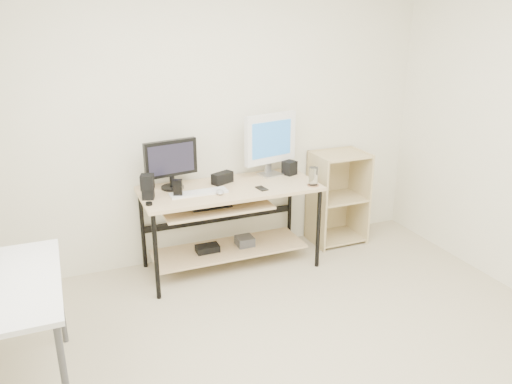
{
  "coord_description": "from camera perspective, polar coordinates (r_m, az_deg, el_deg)",
  "views": [
    {
      "loc": [
        -1.31,
        -2.11,
        2.11
      ],
      "look_at": [
        0.09,
        1.3,
        0.81
      ],
      "focal_mm": 35.0,
      "sensor_mm": 36.0,
      "label": 1
    }
  ],
  "objects": [
    {
      "name": "white_imac",
      "position": [
        4.44,
        1.67,
        5.92
      ],
      "size": [
        0.52,
        0.17,
        0.56
      ],
      "rotation": [
        0.0,
        0.0,
        0.23
      ],
      "color": "silver",
      "rests_on": "desk"
    },
    {
      "name": "black_monitor",
      "position": [
        4.16,
        -9.69,
        3.48
      ],
      "size": [
        0.45,
        0.19,
        0.41
      ],
      "rotation": [
        0.0,
        0.0,
        0.18
      ],
      "color": "black",
      "rests_on": "desk"
    },
    {
      "name": "audio_controller",
      "position": [
        4.0,
        -8.92,
        0.42
      ],
      "size": [
        0.08,
        0.07,
        0.14
      ],
      "primitive_type": "cube",
      "rotation": [
        0.0,
        0.0,
        -0.37
      ],
      "color": "black",
      "rests_on": "desk"
    },
    {
      "name": "smartphone",
      "position": [
        4.16,
        0.65,
        0.41
      ],
      "size": [
        0.08,
        0.13,
        0.01
      ],
      "primitive_type": "cube",
      "rotation": [
        0.0,
        0.0,
        0.13
      ],
      "color": "black",
      "rests_on": "desk"
    },
    {
      "name": "keyboard",
      "position": [
        4.07,
        -6.55,
        -0.09
      ],
      "size": [
        0.47,
        0.14,
        0.02
      ],
      "primitive_type": "cube",
      "rotation": [
        0.0,
        0.0,
        -0.01
      ],
      "color": "white",
      "rests_on": "desk"
    },
    {
      "name": "mouse",
      "position": [
        4.05,
        -4.14,
        0.01
      ],
      "size": [
        0.09,
        0.12,
        0.04
      ],
      "primitive_type": "ellipsoid",
      "rotation": [
        0.0,
        0.0,
        -0.26
      ],
      "color": "#B4B4B9",
      "rests_on": "desk"
    },
    {
      "name": "side_table",
      "position": [
        3.09,
        -26.87,
        -10.6
      ],
      "size": [
        0.6,
        1.0,
        0.75
      ],
      "color": "white",
      "rests_on": "ground"
    },
    {
      "name": "room",
      "position": [
        2.58,
        5.88,
        1.41
      ],
      "size": [
        4.01,
        4.01,
        2.62
      ],
      "color": "#C5B798",
      "rests_on": "ground"
    },
    {
      "name": "speaker_left",
      "position": [
        4.0,
        -12.28,
        0.65
      ],
      "size": [
        0.13,
        0.13,
        0.2
      ],
      "rotation": [
        0.0,
        0.0,
        -0.33
      ],
      "color": "black",
      "rests_on": "desk"
    },
    {
      "name": "desk",
      "position": [
        4.28,
        -3.31,
        -2.12
      ],
      "size": [
        1.5,
        0.65,
        0.75
      ],
      "color": "#DABC8A",
      "rests_on": "ground"
    },
    {
      "name": "volume_puck",
      "position": [
        3.89,
        -12.13,
        -1.32
      ],
      "size": [
        0.06,
        0.06,
        0.02
      ],
      "primitive_type": "cylinder",
      "rotation": [
        0.0,
        0.0,
        0.1
      ],
      "color": "black",
      "rests_on": "desk"
    },
    {
      "name": "drinking_glass",
      "position": [
        4.25,
        6.56,
        1.81
      ],
      "size": [
        0.09,
        0.09,
        0.15
      ],
      "primitive_type": "cylinder",
      "rotation": [
        0.0,
        0.0,
        -0.25
      ],
      "color": "white",
      "rests_on": "coaster"
    },
    {
      "name": "shelf_unit",
      "position": [
        4.93,
        9.1,
        -0.49
      ],
      "size": [
        0.5,
        0.4,
        0.9
      ],
      "color": "#D0BA82",
      "rests_on": "ground"
    },
    {
      "name": "speaker_right",
      "position": [
        4.54,
        3.84,
        2.77
      ],
      "size": [
        0.14,
        0.14,
        0.13
      ],
      "primitive_type": "cube",
      "rotation": [
        0.0,
        0.0,
        0.38
      ],
      "color": "black",
      "rests_on": "desk"
    },
    {
      "name": "coaster",
      "position": [
        4.27,
        6.52,
        0.79
      ],
      "size": [
        0.12,
        0.12,
        0.01
      ],
      "primitive_type": "cylinder",
      "rotation": [
        0.0,
        0.0,
        -0.25
      ],
      "color": "#8F6140",
      "rests_on": "desk"
    },
    {
      "name": "center_speaker",
      "position": [
        4.3,
        -3.87,
        1.61
      ],
      "size": [
        0.21,
        0.16,
        0.1
      ],
      "primitive_type": "cube",
      "rotation": [
        0.0,
        0.0,
        0.43
      ],
      "color": "black",
      "rests_on": "desk"
    }
  ]
}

